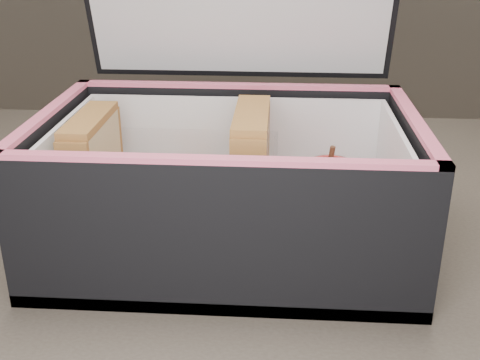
# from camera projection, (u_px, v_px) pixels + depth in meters

# --- Properties ---
(kitchen_table) EXTENTS (1.20, 0.80, 0.75)m
(kitchen_table) POSITION_uv_depth(u_px,v_px,m) (250.00, 308.00, 0.63)
(kitchen_table) COLOR #62584C
(kitchen_table) RESTS_ON ground
(lunch_bag) EXTENTS (0.33, 0.28, 0.33)m
(lunch_bag) POSITION_uv_depth(u_px,v_px,m) (229.00, 174.00, 0.55)
(lunch_bag) COLOR black
(lunch_bag) RESTS_ON kitchen_table
(plastic_tub) EXTENTS (0.19, 0.14, 0.08)m
(plastic_tub) POSITION_uv_depth(u_px,v_px,m) (173.00, 193.00, 0.56)
(plastic_tub) COLOR white
(plastic_tub) RESTS_ON lunch_bag
(sandwich_left) EXTENTS (0.03, 0.10, 0.11)m
(sandwich_left) POSITION_uv_depth(u_px,v_px,m) (94.00, 173.00, 0.55)
(sandwich_left) COLOR tan
(sandwich_left) RESTS_ON plastic_tub
(sandwich_right) EXTENTS (0.03, 0.11, 0.12)m
(sandwich_right) POSITION_uv_depth(u_px,v_px,m) (251.00, 173.00, 0.54)
(sandwich_right) COLOR tan
(sandwich_right) RESTS_ON plastic_tub
(carrot_sticks) EXTENTS (0.06, 0.15, 0.03)m
(carrot_sticks) POSITION_uv_depth(u_px,v_px,m) (175.00, 213.00, 0.56)
(carrot_sticks) COLOR #EF581C
(carrot_sticks) RESTS_ON plastic_tub
(paper_napkin) EXTENTS (0.08, 0.08, 0.01)m
(paper_napkin) POSITION_uv_depth(u_px,v_px,m) (331.00, 233.00, 0.56)
(paper_napkin) COLOR white
(paper_napkin) RESTS_ON lunch_bag
(red_apple) EXTENTS (0.10, 0.10, 0.08)m
(red_apple) POSITION_uv_depth(u_px,v_px,m) (329.00, 196.00, 0.54)
(red_apple) COLOR maroon
(red_apple) RESTS_ON paper_napkin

